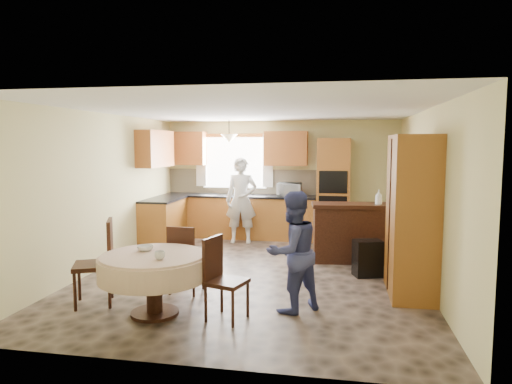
{
  "coord_description": "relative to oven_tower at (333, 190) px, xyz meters",
  "views": [
    {
      "loc": [
        1.28,
        -6.77,
        2.0
      ],
      "look_at": [
        -0.03,
        0.3,
        1.25
      ],
      "focal_mm": 32.0,
      "sensor_mm": 36.0,
      "label": 1
    }
  ],
  "objects": [
    {
      "name": "cupboard",
      "position": [
        1.07,
        -3.25,
        0.0
      ],
      "size": [
        0.56,
        1.11,
        2.12
      ],
      "primitive_type": "cube",
      "color": "#CB7B36",
      "rests_on": "floor"
    },
    {
      "name": "floor",
      "position": [
        -1.15,
        -2.69,
        -1.06
      ],
      "size": [
        5.0,
        6.0,
        0.01
      ],
      "primitive_type": "cube",
      "color": "#6E5A4D",
      "rests_on": "ground"
    },
    {
      "name": "curtain_left",
      "position": [
        -2.9,
        0.24,
        0.59
      ],
      "size": [
        0.22,
        0.02,
        1.15
      ],
      "primitive_type": "cube",
      "color": "white",
      "rests_on": "wall_back"
    },
    {
      "name": "chair_back",
      "position": [
        -1.9,
        -3.77,
        -0.55
      ],
      "size": [
        0.43,
        0.43,
        0.93
      ],
      "rotation": [
        0.0,
        0.0,
        3.07
      ],
      "color": "#3B1B10",
      "rests_on": "floor"
    },
    {
      "name": "chair_left",
      "position": [
        -2.8,
        -4.33,
        -0.47
      ],
      "size": [
        0.61,
        0.61,
        1.07
      ],
      "rotation": [
        0.0,
        0.0,
        -1.15
      ],
      "color": "#3B1B10",
      "rests_on": "floor"
    },
    {
      "name": "bottle_sideboard",
      "position": [
        0.78,
        -1.63,
        0.03
      ],
      "size": [
        0.13,
        0.13,
        0.31
      ],
      "primitive_type": "imported",
      "rotation": [
        0.0,
        0.0,
        -0.11
      ],
      "color": "silver",
      "rests_on": "sideboard"
    },
    {
      "name": "microwave",
      "position": [
        -0.9,
        -0.04,
        -0.0
      ],
      "size": [
        0.5,
        0.34,
        0.27
      ],
      "primitive_type": "imported",
      "rotation": [
        0.0,
        0.0,
        0.01
      ],
      "color": "silver",
      "rests_on": "counter_back"
    },
    {
      "name": "base_cab_left",
      "position": [
        -3.35,
        -0.89,
        -0.62
      ],
      "size": [
        0.6,
        1.2,
        0.88
      ],
      "primitive_type": "cube",
      "color": "#CB7B36",
      "rests_on": "floor"
    },
    {
      "name": "ceiling",
      "position": [
        -1.15,
        -2.69,
        1.44
      ],
      "size": [
        5.0,
        6.0,
        0.01
      ],
      "primitive_type": "cube",
      "color": "white",
      "rests_on": "wall_back"
    },
    {
      "name": "sideboard",
      "position": [
        0.33,
        -1.63,
        -0.59
      ],
      "size": [
        1.36,
        0.68,
        0.94
      ],
      "primitive_type": "cube",
      "rotation": [
        0.0,
        0.0,
        0.11
      ],
      "color": "#3B1B10",
      "rests_on": "floor"
    },
    {
      "name": "person_dining",
      "position": [
        -0.41,
        -4.14,
        -0.33
      ],
      "size": [
        0.89,
        0.88,
        1.45
      ],
      "primitive_type": "imported",
      "rotation": [
        0.0,
        0.0,
        3.89
      ],
      "color": "#393F7D",
      "rests_on": "floor"
    },
    {
      "name": "wall_cab_left",
      "position": [
        -3.2,
        0.15,
        0.85
      ],
      "size": [
        0.85,
        0.33,
        0.72
      ],
      "primitive_type": "cube",
      "color": "#CB6C32",
      "rests_on": "wall_back"
    },
    {
      "name": "wall_back",
      "position": [
        -1.15,
        0.31,
        0.19
      ],
      "size": [
        5.0,
        0.02,
        2.5
      ],
      "primitive_type": "cube",
      "color": "beige",
      "rests_on": "floor"
    },
    {
      "name": "backsplash",
      "position": [
        -2.0,
        0.3,
        0.12
      ],
      "size": [
        3.3,
        0.02,
        0.55
      ],
      "primitive_type": "cube",
      "color": "tan",
      "rests_on": "wall_back"
    },
    {
      "name": "oven_tower",
      "position": [
        0.0,
        0.0,
        0.0
      ],
      "size": [
        0.66,
        0.62,
        2.12
      ],
      "primitive_type": "cube",
      "color": "#CB7B36",
      "rests_on": "floor"
    },
    {
      "name": "cup_table",
      "position": [
        -1.83,
        -4.77,
        -0.29
      ],
      "size": [
        0.14,
        0.14,
        0.09
      ],
      "primitive_type": "imported",
      "rotation": [
        0.0,
        0.0,
        0.21
      ],
      "color": "#B2B2B2",
      "rests_on": "dining_table"
    },
    {
      "name": "wall_left",
      "position": [
        -3.65,
        -2.69,
        0.19
      ],
      "size": [
        0.02,
        6.0,
        2.5
      ],
      "primitive_type": "cube",
      "color": "beige",
      "rests_on": "floor"
    },
    {
      "name": "window",
      "position": [
        -2.15,
        0.29,
        0.54
      ],
      "size": [
        1.4,
        0.03,
        1.1
      ],
      "primitive_type": "cube",
      "color": "white",
      "rests_on": "wall_back"
    },
    {
      "name": "curtain_right",
      "position": [
        -1.4,
        0.24,
        0.59
      ],
      "size": [
        0.22,
        0.02,
        1.15
      ],
      "primitive_type": "cube",
      "color": "white",
      "rests_on": "wall_back"
    },
    {
      "name": "wall_front",
      "position": [
        -1.15,
        -5.69,
        0.19
      ],
      "size": [
        5.0,
        0.02,
        2.5
      ],
      "primitive_type": "cube",
      "color": "beige",
      "rests_on": "floor"
    },
    {
      "name": "wall_cab_side",
      "position": [
        -3.48,
        -0.89,
        0.85
      ],
      "size": [
        0.33,
        1.2,
        0.72
      ],
      "primitive_type": "cube",
      "color": "#CB6C32",
      "rests_on": "wall_left"
    },
    {
      "name": "base_cab_back",
      "position": [
        -2.0,
        0.01,
        -0.62
      ],
      "size": [
        3.3,
        0.6,
        0.88
      ],
      "primitive_type": "cube",
      "color": "#CB7B36",
      "rests_on": "floor"
    },
    {
      "name": "pendant",
      "position": [
        -2.15,
        -0.19,
        1.06
      ],
      "size": [
        0.36,
        0.36,
        0.18
      ],
      "primitive_type": "cone",
      "rotation": [
        3.14,
        0.0,
        0.0
      ],
      "color": "beige",
      "rests_on": "ceiling"
    },
    {
      "name": "person_sink",
      "position": [
        -1.83,
        -0.5,
        -0.19
      ],
      "size": [
        0.67,
        0.48,
        1.73
      ],
      "primitive_type": "imported",
      "rotation": [
        0.0,
        0.0,
        0.1
      ],
      "color": "silver",
      "rests_on": "floor"
    },
    {
      "name": "bowl_sideboard",
      "position": [
        -0.0,
        -1.63,
        -0.1
      ],
      "size": [
        0.21,
        0.21,
        0.05
      ],
      "primitive_type": "imported",
      "rotation": [
        0.0,
        0.0,
        -0.01
      ],
      "color": "#B2B2B2",
      "rests_on": "sideboard"
    },
    {
      "name": "counter_left",
      "position": [
        -3.35,
        -0.89,
        -0.16
      ],
      "size": [
        0.64,
        1.2,
        0.04
      ],
      "primitive_type": "cube",
      "color": "black",
      "rests_on": "base_cab_left"
    },
    {
      "name": "wall_right",
      "position": [
        1.35,
        -2.69,
        0.19
      ],
      "size": [
        0.02,
        6.0,
        2.5
      ],
      "primitive_type": "cube",
      "color": "beige",
      "rests_on": "floor"
    },
    {
      "name": "oven_upper",
      "position": [
        0.0,
        -0.31,
        0.19
      ],
      "size": [
        0.56,
        0.01,
        0.45
      ],
      "primitive_type": "cube",
      "color": "black",
      "rests_on": "oven_tower"
    },
    {
      "name": "counter_back",
      "position": [
        -2.0,
        0.01,
        -0.16
      ],
      "size": [
        3.3,
        0.64,
        0.04
      ],
      "primitive_type": "cube",
      "color": "black",
      "rests_on": "base_cab_back"
    },
    {
      "name": "dining_table",
      "position": [
        -1.99,
        -4.56,
        -0.5
      ],
      "size": [
        1.27,
        1.27,
        0.72
      ],
      "color": "#3B1B10",
      "rests_on": "floor"
    },
    {
      "name": "bowl_table",
      "position": [
        -2.16,
        -4.41,
        -0.31
      ],
      "size": [
        0.22,
        0.22,
        0.06
      ],
      "primitive_type": "imported",
      "rotation": [
        0.0,
        0.0,
        0.11
      ],
      "color": "#B2B2B2",
      "rests_on": "dining_table"
    },
    {
      "name": "wall_cab_right",
      "position": [
        -1.0,
        0.15,
        0.85
      ],
      "size": [
        0.9,
        0.33,
        0.72
      ],
      "primitive_type": "cube",
      "color": "#CB6C32",
      "rests_on": "wall_back"
    },
    {
      "name": "oven_lower",
      "position": [
        0.0,
        -0.31,
        -0.31
      ],
      "size": [
        0.56,
        0.01,
        0.45
      ],
      "primitive_type": "cube",
      "color": "black",
      "rests_on": "oven_tower"
    },
    {
      "name": "chair_right",
      "position": [
        -1.19,
        -4.53,
        -0.54
      ],
      "size": [
        0.51,
        0.51,
        0.95
      ],
      "rotation": [
        0.0,
        0.0,
        1.29
      ],
      "color": "#3B1B10",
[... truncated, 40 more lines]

